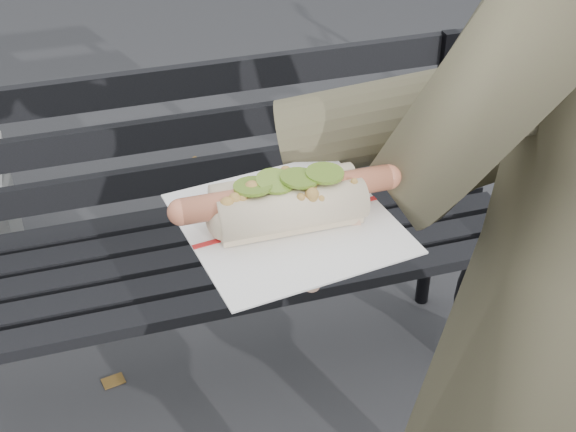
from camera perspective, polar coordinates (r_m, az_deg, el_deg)
name	(u,v)px	position (r m, az deg, el deg)	size (l,w,h in m)	color
park_bench	(203,220)	(1.98, -6.09, -0.25)	(1.50, 0.44, 0.88)	black
person	(573,298)	(1.15, 19.62, -5.52)	(0.70, 0.46, 1.91)	brown
held_hotdog	(460,125)	(0.85, 12.11, 6.34)	(0.64, 0.30, 0.20)	brown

